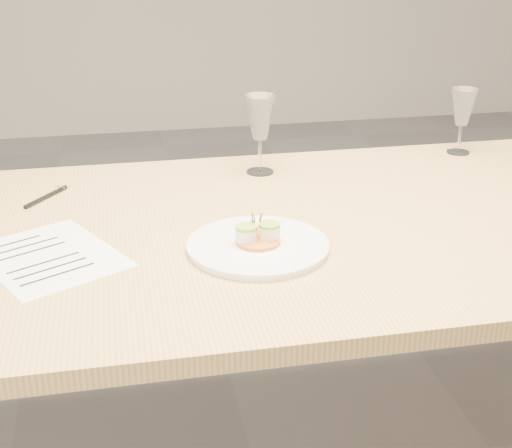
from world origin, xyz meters
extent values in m
cube|color=tan|center=(0.00, 0.00, 0.73)|extent=(2.40, 1.00, 0.04)
cylinder|color=white|center=(-0.03, -0.13, 0.76)|extent=(0.29, 0.29, 0.01)
cylinder|color=white|center=(-0.03, -0.13, 0.76)|extent=(0.30, 0.30, 0.01)
cylinder|color=orange|center=(-0.03, -0.13, 0.77)|extent=(0.09, 0.09, 0.01)
cylinder|color=#F1E7C4|center=(-0.06, -0.14, 0.79)|extent=(0.04, 0.04, 0.03)
cylinder|color=#F1E7C4|center=(-0.01, -0.13, 0.79)|extent=(0.04, 0.04, 0.03)
cylinder|color=#8CC135|center=(-0.06, -0.14, 0.80)|extent=(0.05, 0.05, 0.01)
cylinder|color=#8CC135|center=(-0.01, -0.13, 0.80)|extent=(0.05, 0.05, 0.01)
cylinder|color=#D0BF6F|center=(0.02, -0.18, 0.76)|extent=(0.05, 0.05, 0.00)
cube|color=white|center=(-0.46, -0.08, 0.75)|extent=(0.36, 0.38, 0.00)
cube|color=black|center=(-0.53, 0.00, 0.75)|extent=(0.09, 0.05, 0.00)
cube|color=black|center=(-0.51, -0.03, 0.75)|extent=(0.14, 0.08, 0.00)
cube|color=black|center=(-0.50, -0.05, 0.75)|extent=(0.14, 0.08, 0.00)
cube|color=black|center=(-0.47, -0.11, 0.75)|extent=(0.14, 0.08, 0.00)
cube|color=black|center=(-0.45, -0.14, 0.75)|extent=(0.14, 0.08, 0.00)
cube|color=black|center=(-0.43, -0.17, 0.75)|extent=(0.14, 0.08, 0.00)
cylinder|color=black|center=(-0.48, 0.26, 0.76)|extent=(0.10, 0.13, 0.01)
cube|color=silver|center=(-0.45, 0.30, 0.76)|extent=(0.02, 0.02, 0.00)
cylinder|color=white|center=(0.07, 0.35, 0.75)|extent=(0.07, 0.07, 0.00)
cylinder|color=white|center=(0.07, 0.35, 0.80)|extent=(0.01, 0.01, 0.09)
cone|color=white|center=(0.07, 0.35, 0.90)|extent=(0.09, 0.09, 0.12)
cylinder|color=white|center=(0.68, 0.40, 0.75)|extent=(0.07, 0.07, 0.00)
cylinder|color=white|center=(0.68, 0.40, 0.79)|extent=(0.01, 0.01, 0.08)
cone|color=white|center=(0.68, 0.40, 0.89)|extent=(0.08, 0.08, 0.10)
camera|label=1|loc=(-0.30, -1.45, 1.38)|focal=50.00mm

